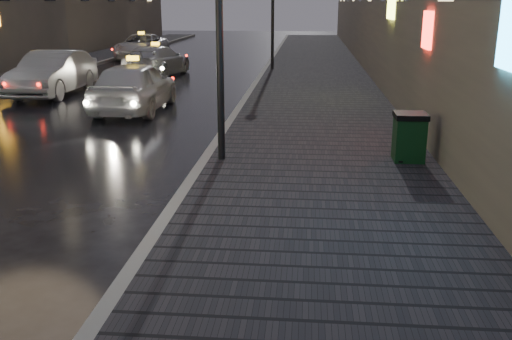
{
  "coord_description": "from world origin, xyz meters",
  "views": [
    {
      "loc": [
        3.55,
        -4.98,
        3.2
      ],
      "look_at": [
        2.83,
        2.91,
        0.85
      ],
      "focal_mm": 40.0,
      "sensor_mm": 36.0,
      "label": 1
    }
  ],
  "objects": [
    {
      "name": "taxi_far",
      "position": [
        -6.09,
        27.9,
        0.69
      ],
      "size": [
        2.38,
        5.01,
        1.38
      ],
      "primitive_type": "imported",
      "rotation": [
        0.0,
        0.0,
        0.02
      ],
      "color": "silver",
      "rests_on": "ground"
    },
    {
      "name": "curb_far",
      "position": [
        -7.4,
        21.0,
        0.07
      ],
      "size": [
        0.2,
        58.0,
        0.15
      ],
      "primitive_type": "cube",
      "color": "slate",
      "rests_on": "ground"
    },
    {
      "name": "sidewalk",
      "position": [
        3.9,
        21.0,
        0.07
      ],
      "size": [
        4.6,
        58.0,
        0.15
      ],
      "primitive_type": "cube",
      "color": "black",
      "rests_on": "ground"
    },
    {
      "name": "taxi_mid",
      "position": [
        -3.15,
        19.95,
        0.67
      ],
      "size": [
        2.4,
        4.81,
        1.34
      ],
      "primitive_type": "imported",
      "rotation": [
        0.0,
        0.0,
        3.03
      ],
      "color": "#BBBCC2",
      "rests_on": "ground"
    },
    {
      "name": "car_left_mid",
      "position": [
        -5.43,
        14.49,
        0.76
      ],
      "size": [
        1.66,
        4.63,
        1.52
      ],
      "primitive_type": "imported",
      "rotation": [
        0.0,
        0.0,
        0.01
      ],
      "color": "#98989F",
      "rests_on": "ground"
    },
    {
      "name": "curb",
      "position": [
        1.5,
        21.0,
        0.07
      ],
      "size": [
        0.2,
        58.0,
        0.15
      ],
      "primitive_type": "cube",
      "color": "slate",
      "rests_on": "ground"
    },
    {
      "name": "sidewalk_far",
      "position": [
        -8.7,
        21.0,
        0.07
      ],
      "size": [
        2.4,
        58.0,
        0.15
      ],
      "primitive_type": "cube",
      "color": "black",
      "rests_on": "ground"
    },
    {
      "name": "taxi_near",
      "position": [
        -1.64,
        11.7,
        0.76
      ],
      "size": [
        1.8,
        4.44,
        1.51
      ],
      "primitive_type": "imported",
      "rotation": [
        0.0,
        0.0,
        3.14
      ],
      "color": "silver",
      "rests_on": "ground"
    },
    {
      "name": "trash_bin",
      "position": [
        5.57,
        6.22,
        0.64
      ],
      "size": [
        0.63,
        0.63,
        0.96
      ],
      "rotation": [
        0.0,
        0.0,
        0.0
      ],
      "color": "black",
      "rests_on": "sidewalk"
    }
  ]
}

